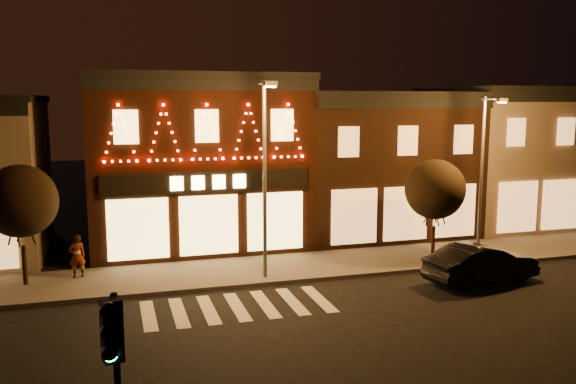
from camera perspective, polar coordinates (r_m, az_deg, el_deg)
name	(u,v)px	position (r m, az deg, el deg)	size (l,w,h in m)	color
ground	(266,353)	(17.58, -2.10, -15.04)	(120.00, 120.00, 0.00)	black
sidewalk_far	(265,269)	(25.32, -2.24, -7.36)	(44.00, 4.00, 0.15)	#47423D
building_pulp	(195,160)	(29.98, -8.84, 3.02)	(10.20, 8.34, 8.30)	#33150B
building_right_a	(371,162)	(32.68, 7.93, 2.79)	(9.20, 8.28, 7.50)	black
building_right_b	(514,155)	(37.29, 20.65, 3.27)	(9.20, 8.28, 7.80)	#7F6D5A
traffic_signal_near	(115,375)	(9.61, -16.11, -16.37)	(0.34, 0.43, 4.12)	black
streetlamp_mid	(265,165)	(22.96, -2.16, 2.61)	(0.50, 1.76, 7.66)	#59595E
streetlamp_right	(484,164)	(27.66, 18.15, 2.51)	(0.47, 1.62, 7.07)	#59595E
tree_left	(20,201)	(24.49, -24.09, -0.80)	(2.74, 2.74, 4.58)	black
tree_right	(435,189)	(26.95, 13.80, 0.24)	(2.63, 2.63, 4.40)	black
dark_sedan	(481,263)	(24.79, 17.90, -6.48)	(1.62, 4.65, 1.53)	black
pedestrian	(77,256)	(25.16, -19.40, -5.75)	(0.63, 0.41, 1.73)	gray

